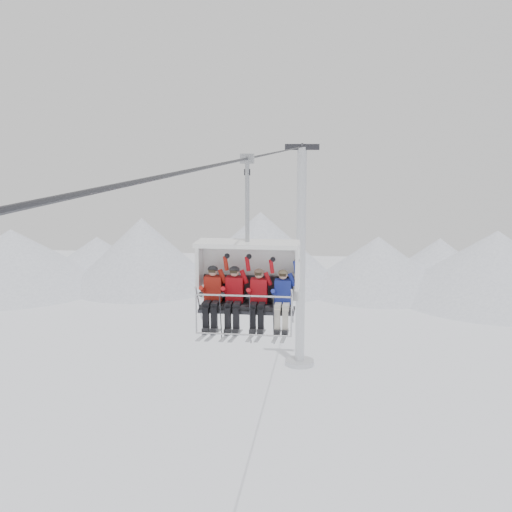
# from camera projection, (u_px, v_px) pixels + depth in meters

# --- Properties ---
(ridgeline) EXTENTS (72.00, 21.00, 7.00)m
(ridgeline) POSITION_uv_depth(u_px,v_px,m) (295.00, 260.00, 58.93)
(ridgeline) COLOR white
(ridgeline) RESTS_ON ground
(lift_tower_right) EXTENTS (2.00, 1.80, 13.48)m
(lift_tower_right) POSITION_uv_depth(u_px,v_px,m) (301.00, 273.00, 38.63)
(lift_tower_right) COLOR silver
(lift_tower_right) RESTS_ON ground
(haul_cable) EXTENTS (0.06, 50.00, 0.06)m
(haul_cable) POSITION_uv_depth(u_px,v_px,m) (256.00, 157.00, 15.81)
(haul_cable) COLOR #292A2E
(haul_cable) RESTS_ON lift_tower_left
(chairlift_carrier) EXTENTS (2.34, 1.17, 3.98)m
(chairlift_carrier) POSITION_uv_depth(u_px,v_px,m) (248.00, 273.00, 14.83)
(chairlift_carrier) COLOR black
(chairlift_carrier) RESTS_ON haul_cable
(skier_far_left) EXTENTS (0.40, 1.69, 1.60)m
(skier_far_left) POSITION_uv_depth(u_px,v_px,m) (212.00, 295.00, 14.71)
(skier_far_left) COLOR #AC1E13
(skier_far_left) RESTS_ON chairlift_carrier
(skier_center_left) EXTENTS (0.40, 1.69, 1.60)m
(skier_center_left) POSITION_uv_depth(u_px,v_px,m) (234.00, 296.00, 14.65)
(skier_center_left) COLOR #B80D15
(skier_center_left) RESTS_ON chairlift_carrier
(skier_center_right) EXTENTS (0.38, 1.69, 1.53)m
(skier_center_right) POSITION_uv_depth(u_px,v_px,m) (258.00, 297.00, 14.58)
(skier_center_right) COLOR red
(skier_center_right) RESTS_ON chairlift_carrier
(skier_far_right) EXTENTS (0.38, 1.69, 1.51)m
(skier_far_right) POSITION_uv_depth(u_px,v_px,m) (283.00, 298.00, 14.51)
(skier_far_right) COLOR #1F2E9A
(skier_far_right) RESTS_ON chairlift_carrier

